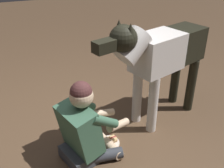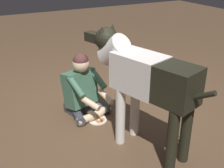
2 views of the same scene
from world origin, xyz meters
TOP-DOWN VIEW (x-y plane):
  - ground_plane at (0.00, 0.00)m, footprint 14.83×14.83m
  - person_sitting_on_floor at (-0.00, 0.43)m, footprint 0.71×0.59m
  - large_dog at (-0.94, 0.15)m, footprint 1.53×0.61m
  - hot_dog_on_plate at (-0.26, 0.35)m, footprint 0.24×0.24m

SIDE VIEW (x-z plane):
  - ground_plane at x=0.00m, z-range 0.00..0.00m
  - hot_dog_on_plate at x=-0.26m, z-range -0.01..0.06m
  - person_sitting_on_floor at x=0.00m, z-range -0.07..0.74m
  - large_dog at x=-0.94m, z-range 0.18..1.42m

